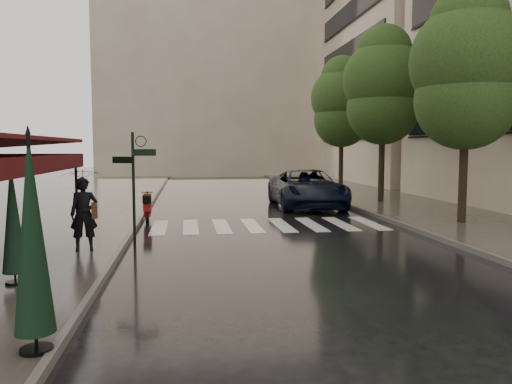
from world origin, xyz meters
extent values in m
plane|color=black|center=(0.00, 0.00, 0.00)|extent=(120.00, 120.00, 0.00)
cube|color=#38332D|center=(-4.50, 12.00, 0.06)|extent=(6.00, 60.00, 0.12)
cube|color=#38332D|center=(10.25, 12.00, 0.06)|extent=(5.50, 60.00, 0.12)
cube|color=#595651|center=(-1.45, 12.00, 0.07)|extent=(0.12, 60.00, 0.16)
cube|color=#595651|center=(7.45, 12.00, 0.07)|extent=(0.12, 60.00, 0.16)
cube|color=silver|center=(-0.70, 6.00, 0.01)|extent=(0.50, 3.20, 0.01)
cube|color=silver|center=(0.35, 6.00, 0.01)|extent=(0.50, 3.20, 0.01)
cube|color=silver|center=(1.40, 6.00, 0.01)|extent=(0.50, 3.20, 0.01)
cube|color=silver|center=(2.45, 6.00, 0.01)|extent=(0.50, 3.20, 0.01)
cube|color=silver|center=(3.50, 6.00, 0.01)|extent=(0.50, 3.20, 0.01)
cube|color=silver|center=(4.55, 6.00, 0.01)|extent=(0.50, 3.20, 0.01)
cube|color=silver|center=(5.60, 6.00, 0.01)|extent=(0.50, 3.20, 0.01)
cube|color=silver|center=(6.65, 6.00, 0.01)|extent=(0.50, 3.20, 0.01)
cube|color=#450E09|center=(-2.52, -0.50, 2.35)|extent=(0.04, 7.00, 0.35)
cylinder|color=black|center=(-2.65, 2.75, 1.29)|extent=(0.07, 0.07, 2.35)
cylinder|color=black|center=(-1.20, 3.00, 1.55)|extent=(0.08, 0.08, 3.10)
cube|color=black|center=(-0.90, 3.00, 2.55)|extent=(0.62, 0.26, 0.18)
cube|color=black|center=(-1.48, 3.00, 2.35)|extent=(0.56, 0.29, 0.18)
cube|color=tan|center=(16.50, 26.00, 9.25)|extent=(8.00, 16.00, 18.50)
cube|color=tan|center=(3.00, 38.00, 10.00)|extent=(22.00, 6.00, 20.00)
cylinder|color=black|center=(9.60, 5.00, 2.25)|extent=(0.28, 0.28, 4.26)
sphere|color=#193312|center=(9.60, 5.00, 4.30)|extent=(3.40, 3.40, 3.40)
sphere|color=#193312|center=(9.60, 5.00, 5.59)|extent=(3.80, 3.80, 3.80)
sphere|color=#193312|center=(9.60, 5.00, 6.81)|extent=(2.60, 2.60, 2.60)
cylinder|color=black|center=(9.50, 12.00, 2.36)|extent=(0.28, 0.28, 4.48)
sphere|color=#193312|center=(9.50, 12.00, 4.52)|extent=(3.40, 3.40, 3.40)
sphere|color=#193312|center=(9.50, 12.00, 5.88)|extent=(3.80, 3.80, 3.80)
sphere|color=#193312|center=(9.50, 12.00, 7.16)|extent=(2.60, 2.60, 2.60)
cylinder|color=black|center=(9.70, 19.00, 2.30)|extent=(0.28, 0.28, 4.37)
sphere|color=#193312|center=(9.70, 19.00, 4.41)|extent=(3.40, 3.40, 3.40)
sphere|color=#193312|center=(9.70, 19.00, 5.74)|extent=(3.80, 3.80, 3.80)
sphere|color=#193312|center=(9.70, 19.00, 6.98)|extent=(2.60, 2.60, 2.60)
imported|color=black|center=(-2.30, 1.87, 1.03)|extent=(0.73, 0.55, 1.83)
imported|color=black|center=(-2.30, 1.87, 2.17)|extent=(1.26, 1.27, 0.99)
cube|color=#4E2C15|center=(-2.05, 1.91, 1.12)|extent=(0.20, 0.36, 0.39)
cylinder|color=black|center=(-1.17, 6.89, 0.22)|extent=(0.12, 0.44, 0.44)
cylinder|color=black|center=(-1.23, 8.04, 0.22)|extent=(0.12, 0.44, 0.44)
cube|color=maroon|center=(-1.20, 7.49, 0.29)|extent=(0.32, 1.20, 0.09)
cube|color=maroon|center=(-1.19, 7.26, 0.57)|extent=(0.30, 0.52, 0.26)
cube|color=maroon|center=(-1.22, 7.90, 0.64)|extent=(0.30, 0.13, 0.69)
cylinder|color=black|center=(-1.23, 7.99, 1.03)|extent=(0.42, 0.06, 0.03)
cube|color=black|center=(-1.17, 6.92, 0.87)|extent=(0.31, 0.29, 0.26)
imported|color=black|center=(5.59, 11.01, 0.85)|extent=(2.97, 6.19, 1.70)
cylinder|color=black|center=(-1.65, -4.49, 0.14)|extent=(0.41, 0.41, 0.05)
cylinder|color=black|center=(-1.65, -4.49, 1.50)|extent=(0.05, 0.05, 2.67)
cone|color=black|center=(-1.65, -4.49, 1.64)|extent=(0.50, 0.50, 2.53)
cylinder|color=black|center=(-2.98, -1.14, 0.14)|extent=(0.36, 0.36, 0.05)
cylinder|color=black|center=(-2.98, -1.14, 1.29)|extent=(0.04, 0.04, 2.23)
cone|color=black|center=(-2.98, -1.14, 1.40)|extent=(0.44, 0.44, 2.12)
camera|label=1|loc=(0.26, -10.88, 2.67)|focal=35.00mm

